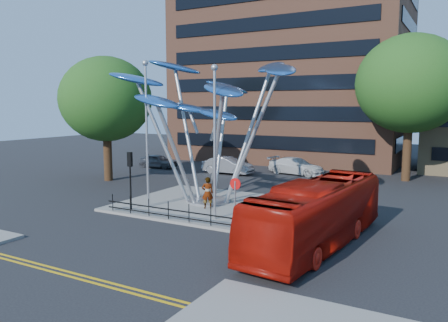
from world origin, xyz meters
The scene contains 18 objects.
ground centered at (0.00, 0.00, 0.00)m, with size 120.00×120.00×0.00m, color black.
traffic_island centered at (-1.00, 6.00, 0.07)m, with size 12.00×9.00×0.15m, color slate.
double_yellow_near centered at (0.00, -6.00, 0.01)m, with size 40.00×0.12×0.01m, color gold.
double_yellow_far centered at (0.00, -6.30, 0.01)m, with size 40.00×0.12×0.01m, color gold.
brick_tower centered at (-6.00, 32.00, 15.00)m, with size 25.00×15.00×30.00m, color brown.
tree_right centered at (8.00, 22.00, 8.04)m, with size 8.80×8.80×12.11m.
tree_left centered at (-14.00, 10.00, 6.79)m, with size 7.60×7.60×10.32m.
leaf_sculpture centered at (-2.07, 6.68, 6.87)m, with size 12.72×9.54×9.51m.
street_lamp_left centered at (-4.50, 3.50, 5.36)m, with size 0.36×0.36×8.80m.
street_lamp_right centered at (0.50, 3.00, 5.09)m, with size 0.36×0.36×8.30m.
traffic_light_island centered at (-5.00, 2.50, 2.61)m, with size 0.28×0.18×3.42m.
no_entry_sign_island centered at (2.00, 2.52, 1.82)m, with size 0.60×0.10×2.45m.
pedestrian_railing_front centered at (-1.00, 1.70, 0.55)m, with size 10.00×0.06×1.00m.
red_bus centered at (6.60, 1.68, 1.48)m, with size 2.49×10.65×2.97m, color #A11007.
pedestrian centered at (-1.11, 4.89, 1.11)m, with size 0.70×0.46×1.91m, color gray.
parked_car_left centered at (-14.90, 18.00, 0.69)m, with size 1.63×4.04×1.38m, color #414349.
parked_car_mid centered at (-6.86, 18.00, 0.79)m, with size 1.66×4.77×1.57m, color #95969C.
parked_car_right centered at (-1.23, 20.81, 0.76)m, with size 2.14×5.27×1.53m, color silver.
Camera 1 is at (12.22, -17.06, 6.31)m, focal length 35.00 mm.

